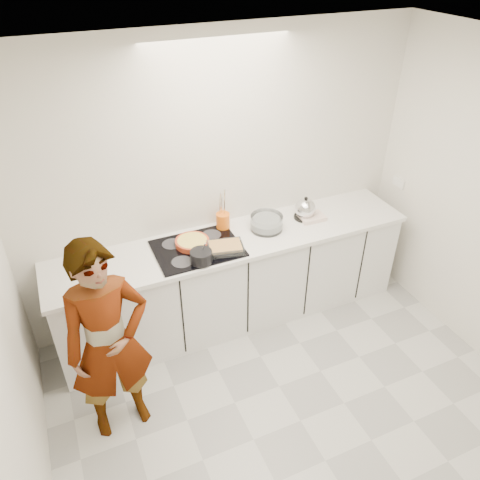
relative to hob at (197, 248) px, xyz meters
name	(u,v)px	position (x,y,z in m)	size (l,w,h in m)	color
floor	(300,421)	(0.35, -1.26, -0.92)	(3.60, 3.20, 0.00)	beige
ceiling	(341,75)	(0.35, -1.26, 1.68)	(3.60, 3.20, 0.00)	white
wall_back	(220,183)	(0.35, 0.34, 0.38)	(3.60, 0.00, 2.60)	silver
base_cabinets	(235,281)	(0.35, 0.02, -0.48)	(3.20, 0.58, 0.87)	white
countertop	(235,241)	(0.35, 0.02, -0.03)	(3.24, 0.64, 0.04)	white
hob	(197,248)	(0.00, 0.00, 0.00)	(0.72, 0.54, 0.01)	black
tart_dish	(192,242)	(-0.02, 0.06, 0.03)	(0.37, 0.37, 0.05)	#B63B1D
saucepan	(201,257)	(-0.03, -0.20, 0.06)	(0.24, 0.24, 0.17)	black
baking_dish	(225,247)	(0.20, -0.13, 0.04)	(0.33, 0.27, 0.06)	silver
mixing_bowl	(267,223)	(0.67, 0.05, 0.06)	(0.38, 0.38, 0.13)	silver
tea_towel	(312,217)	(1.14, 0.03, 0.01)	(0.23, 0.17, 0.04)	white
kettle	(305,209)	(1.08, 0.08, 0.09)	(0.24, 0.24, 0.22)	black
utensil_crock	(223,221)	(0.32, 0.22, 0.07)	(0.12, 0.12, 0.15)	orange
cook	(109,344)	(-0.88, -0.69, -0.10)	(0.59, 0.39, 1.63)	white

